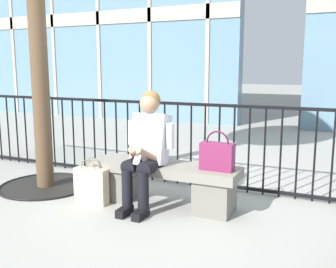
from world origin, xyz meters
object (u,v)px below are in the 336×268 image
at_px(stone_bench, 164,180).
at_px(handbag_on_bench, 217,156).
at_px(shopping_bag, 91,185).
at_px(seated_person_with_phone, 147,146).

xyz_separation_m(stone_bench, handbag_on_bench, (0.58, -0.01, 0.32)).
bearing_deg(shopping_bag, stone_bench, 21.11).
relative_size(stone_bench, shopping_bag, 3.24).
distance_m(handbag_on_bench, shopping_bag, 1.39).
bearing_deg(handbag_on_bench, shopping_bag, -168.28).
bearing_deg(shopping_bag, handbag_on_bench, 11.72).
bearing_deg(seated_person_with_phone, handbag_on_bench, 9.42).
xyz_separation_m(stone_bench, seated_person_with_phone, (-0.14, -0.13, 0.38)).
height_order(stone_bench, shopping_bag, shopping_bag).
bearing_deg(handbag_on_bench, seated_person_with_phone, -170.58).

